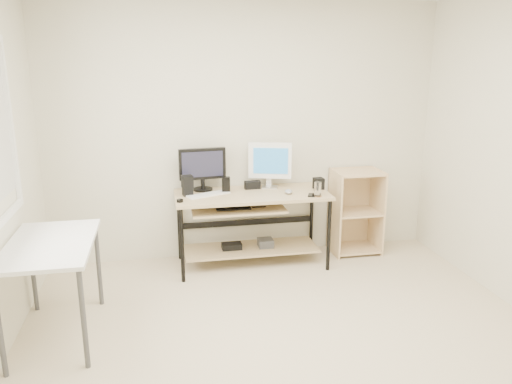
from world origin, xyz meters
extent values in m
cube|color=beige|center=(0.00, 0.00, -0.01)|extent=(4.00, 4.00, 0.01)
cube|color=beige|center=(0.00, 2.00, 1.30)|extent=(4.00, 0.01, 2.60)
cube|color=beige|center=(0.00, -2.00, 1.30)|extent=(4.00, 0.01, 2.60)
cube|color=tan|center=(0.00, 1.66, 0.73)|extent=(1.50, 0.65, 0.03)
cube|color=tan|center=(-0.15, 1.60, 0.62)|extent=(0.90, 0.49, 0.02)
cube|color=tan|center=(0.00, 1.71, 0.15)|extent=(1.35, 0.46, 0.02)
cube|color=black|center=(-0.20, 1.60, 0.64)|extent=(0.33, 0.22, 0.01)
cylinder|color=black|center=(0.05, 1.55, 0.64)|extent=(0.14, 0.01, 0.01)
cube|color=#424245|center=(0.15, 1.71, 0.20)|extent=(0.15, 0.15, 0.08)
cube|color=black|center=(-0.20, 1.71, 0.19)|extent=(0.20, 0.12, 0.06)
cylinder|color=black|center=(-0.71, 1.37, 0.36)|extent=(0.04, 0.04, 0.72)
cylinder|color=black|center=(-0.71, 1.94, 0.36)|extent=(0.04, 0.04, 0.72)
cylinder|color=black|center=(0.71, 1.37, 0.36)|extent=(0.04, 0.04, 0.72)
cylinder|color=black|center=(0.71, 1.94, 0.36)|extent=(0.04, 0.04, 0.72)
cube|color=white|center=(-1.68, 0.60, 0.73)|extent=(0.60, 1.00, 0.03)
cylinder|color=#424245|center=(-1.94, 1.06, 0.36)|extent=(0.04, 0.04, 0.72)
cylinder|color=#424245|center=(-1.42, 0.14, 0.36)|extent=(0.04, 0.04, 0.72)
cylinder|color=#424245|center=(-1.42, 1.06, 0.36)|extent=(0.04, 0.04, 0.72)
cube|color=beige|center=(0.91, 1.78, 0.45)|extent=(0.02, 0.40, 0.90)
cube|color=beige|center=(1.39, 1.78, 0.45)|extent=(0.02, 0.40, 0.90)
cube|color=beige|center=(1.15, 1.97, 0.45)|extent=(0.50, 0.02, 0.90)
cube|color=beige|center=(1.15, 1.78, 0.04)|extent=(0.46, 0.38, 0.02)
cube|color=beige|center=(1.15, 1.78, 0.45)|extent=(0.46, 0.38, 0.02)
cube|color=beige|center=(1.15, 1.78, 0.88)|extent=(0.46, 0.38, 0.02)
cylinder|color=black|center=(-0.46, 1.86, 0.76)|extent=(0.19, 0.19, 0.02)
cylinder|color=black|center=(-0.46, 1.86, 0.82)|extent=(0.04, 0.04, 0.10)
cube|color=black|center=(-0.46, 1.86, 1.02)|extent=(0.47, 0.09, 0.31)
cube|color=black|center=(-0.46, 1.83, 1.02)|extent=(0.39, 0.04, 0.25)
cube|color=silver|center=(0.22, 1.84, 0.76)|extent=(0.16, 0.14, 0.01)
cylinder|color=silver|center=(0.22, 1.84, 0.81)|extent=(0.04, 0.04, 0.09)
cube|color=white|center=(0.22, 1.84, 1.03)|extent=(0.43, 0.16, 0.37)
cube|color=#2A76B7|center=(0.22, 1.81, 1.03)|extent=(0.36, 0.11, 0.29)
cube|color=white|center=(-0.43, 1.66, 0.76)|extent=(0.44, 0.28, 0.01)
ellipsoid|color=#A8A8AD|center=(0.35, 1.57, 0.77)|extent=(0.09, 0.13, 0.04)
cube|color=black|center=(0.04, 1.82, 0.79)|extent=(0.16, 0.08, 0.08)
cube|color=black|center=(-0.62, 1.69, 0.79)|extent=(0.11, 0.11, 0.08)
cube|color=black|center=(-0.62, 1.69, 0.89)|extent=(0.12, 0.12, 0.12)
cube|color=black|center=(0.69, 1.69, 0.81)|extent=(0.10, 0.10, 0.11)
cube|color=black|center=(-0.25, 1.72, 0.83)|extent=(0.08, 0.05, 0.16)
cylinder|color=black|center=(-0.71, 1.48, 0.76)|extent=(0.07, 0.07, 0.03)
cube|color=black|center=(0.55, 1.46, 0.75)|extent=(0.11, 0.14, 0.01)
cylinder|color=#A07248|center=(0.60, 1.42, 0.75)|extent=(0.12, 0.12, 0.01)
cylinder|color=white|center=(0.60, 1.42, 0.82)|extent=(0.09, 0.09, 0.14)
camera|label=1|loc=(-0.87, -2.99, 2.03)|focal=35.00mm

